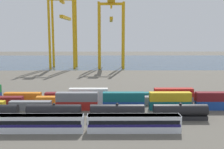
# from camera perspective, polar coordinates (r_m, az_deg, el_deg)

# --- Properties ---
(ground_plane) EXTENTS (420.00, 420.00, 0.00)m
(ground_plane) POSITION_cam_1_polar(r_m,az_deg,el_deg) (122.88, -2.69, -1.87)
(ground_plane) COLOR #5B564C
(harbour_water) EXTENTS (400.00, 110.00, 0.01)m
(harbour_water) POSITION_cam_1_polar(r_m,az_deg,el_deg) (219.72, -1.68, 2.79)
(harbour_water) COLOR #384C60
(harbour_water) RESTS_ON ground_plane
(passenger_train) EXTENTS (43.27, 3.14, 3.90)m
(passenger_train) POSITION_cam_1_polar(r_m,az_deg,el_deg) (63.89, -5.53, -9.89)
(passenger_train) COLOR silver
(passenger_train) RESTS_ON ground_plane
(freight_tank_row) EXTENTS (63.08, 2.94, 4.40)m
(freight_tank_row) POSITION_cam_1_polar(r_m,az_deg,el_deg) (72.30, -5.47, -7.72)
(freight_tank_row) COLOR #232326
(freight_tank_row) RESTS_ON ground_plane
(shipping_container_1) EXTENTS (12.10, 2.44, 2.60)m
(shipping_container_1) POSITION_cam_1_polar(r_m,az_deg,el_deg) (84.62, -16.53, -6.17)
(shipping_container_1) COLOR slate
(shipping_container_1) RESTS_ON ground_plane
(shipping_container_2) EXTENTS (12.10, 2.44, 2.60)m
(shipping_container_2) POSITION_cam_1_polar(r_m,az_deg,el_deg) (81.90, -7.26, -6.36)
(shipping_container_2) COLOR #AD211C
(shipping_container_2) RESTS_ON ground_plane
(shipping_container_3) EXTENTS (12.10, 2.44, 2.60)m
(shipping_container_3) POSITION_cam_1_polar(r_m,az_deg,el_deg) (81.26, -7.29, -4.59)
(shipping_container_3) COLOR slate
(shipping_container_3) RESTS_ON shipping_container_2
(shipping_container_4) EXTENTS (12.10, 2.44, 2.60)m
(shipping_container_4) POSITION_cam_1_polar(r_m,az_deg,el_deg) (81.41, 2.39, -6.39)
(shipping_container_4) COLOR #1C4299
(shipping_container_4) RESTS_ON ground_plane
(shipping_container_5) EXTENTS (12.10, 2.44, 2.60)m
(shipping_container_5) POSITION_cam_1_polar(r_m,az_deg,el_deg) (80.77, 2.40, -4.61)
(shipping_container_5) COLOR #146066
(shipping_container_5) RESTS_ON shipping_container_4
(shipping_container_6) EXTENTS (12.10, 2.44, 2.60)m
(shipping_container_6) POSITION_cam_1_polar(r_m,az_deg,el_deg) (83.18, 11.88, -6.24)
(shipping_container_6) COLOR #146066
(shipping_container_6) RESTS_ON ground_plane
(shipping_container_7) EXTENTS (12.10, 2.44, 2.60)m
(shipping_container_7) POSITION_cam_1_polar(r_m,az_deg,el_deg) (82.56, 11.93, -4.50)
(shipping_container_7) COLOR gold
(shipping_container_7) RESTS_ON shipping_container_6
(shipping_container_8) EXTENTS (12.10, 2.44, 2.60)m
(shipping_container_8) POSITION_cam_1_polar(r_m,az_deg,el_deg) (87.09, 20.73, -5.95)
(shipping_container_8) COLOR #1C4299
(shipping_container_8) RESTS_ON ground_plane
(shipping_container_9) EXTENTS (12.10, 2.44, 2.60)m
(shipping_container_9) POSITION_cam_1_polar(r_m,az_deg,el_deg) (86.50, 20.83, -4.29)
(shipping_container_9) COLOR maroon
(shipping_container_9) RESTS_ON shipping_container_8
(shipping_container_11) EXTENTS (12.10, 2.44, 2.60)m
(shipping_container_11) POSITION_cam_1_polar(r_m,az_deg,el_deg) (93.16, -21.53, -5.07)
(shipping_container_11) COLOR maroon
(shipping_container_11) RESTS_ON ground_plane
(shipping_container_12) EXTENTS (6.04, 2.44, 2.60)m
(shipping_container_12) POSITION_cam_1_polar(r_m,az_deg,el_deg) (89.23, -13.48, -5.28)
(shipping_container_12) COLOR orange
(shipping_container_12) RESTS_ON ground_plane
(shipping_container_13) EXTENTS (12.10, 2.44, 2.60)m
(shipping_container_13) POSITION_cam_1_polar(r_m,az_deg,el_deg) (87.19, -4.86, -5.40)
(shipping_container_13) COLOR silver
(shipping_container_13) RESTS_ON ground_plane
(shipping_container_14) EXTENTS (12.10, 2.44, 2.60)m
(shipping_container_14) POSITION_cam_1_polar(r_m,az_deg,el_deg) (86.60, -4.89, -3.73)
(shipping_container_14) COLOR silver
(shipping_container_14) RESTS_ON shipping_container_13
(shipping_container_15) EXTENTS (12.10, 2.44, 2.60)m
(shipping_container_15) POSITION_cam_1_polar(r_m,az_deg,el_deg) (87.17, 3.96, -5.39)
(shipping_container_15) COLOR slate
(shipping_container_15) RESTS_ON ground_plane
(shipping_container_16) EXTENTS (12.10, 2.44, 2.60)m
(shipping_container_16) POSITION_cam_1_polar(r_m,az_deg,el_deg) (89.18, 12.58, -5.26)
(shipping_container_16) COLOR slate
(shipping_container_16) RESTS_ON ground_plane
(shipping_container_17) EXTENTS (12.10, 2.44, 2.60)m
(shipping_container_17) POSITION_cam_1_polar(r_m,az_deg,el_deg) (88.60, 12.63, -3.63)
(shipping_container_17) COLOR #AD211C
(shipping_container_17) RESTS_ON shipping_container_16
(shipping_container_18) EXTENTS (12.10, 2.44, 2.60)m
(shipping_container_18) POSITION_cam_1_polar(r_m,az_deg,el_deg) (93.07, 20.64, -5.03)
(shipping_container_18) COLOR gold
(shipping_container_18) RESTS_ON ground_plane
(shipping_container_22) EXTENTS (12.10, 2.44, 2.60)m
(shipping_container_22) POSITION_cam_1_polar(r_m,az_deg,el_deg) (97.08, -17.96, -4.34)
(shipping_container_22) COLOR orange
(shipping_container_22) RESTS_ON ground_plane
(shipping_container_23) EXTENTS (12.10, 2.44, 2.60)m
(shipping_container_23) POSITION_cam_1_polar(r_m,az_deg,el_deg) (93.90, -10.06, -4.48)
(shipping_container_23) COLOR maroon
(shipping_container_23) RESTS_ON ground_plane
(shipping_container_24) EXTENTS (12.10, 2.44, 2.60)m
(shipping_container_24) POSITION_cam_1_polar(r_m,az_deg,el_deg) (92.59, -1.77, -4.54)
(shipping_container_24) COLOR #AD211C
(shipping_container_24) RESTS_ON ground_plane
(shipping_container_25) EXTENTS (12.10, 2.44, 2.60)m
(shipping_container_25) POSITION_cam_1_polar(r_m,az_deg,el_deg) (93.25, 6.58, -4.50)
(shipping_container_25) COLOR #146066
(shipping_container_25) RESTS_ON ground_plane
(shipping_container_26) EXTENTS (12.10, 2.44, 2.60)m
(shipping_container_26) POSITION_cam_1_polar(r_m,az_deg,el_deg) (95.82, 14.65, -4.37)
(shipping_container_26) COLOR maroon
(shipping_container_26) RESTS_ON ground_plane
(gantry_crane_west) EXTENTS (16.69, 37.63, 47.16)m
(gantry_crane_west) POSITION_cam_1_polar(r_m,az_deg,el_deg) (182.46, -10.01, 10.35)
(gantry_crane_west) COLOR gold
(gantry_crane_west) RESTS_ON ground_plane
(gantry_crane_central) EXTENTS (16.79, 37.23, 44.30)m
(gantry_crane_central) POSITION_cam_1_polar(r_m,az_deg,el_deg) (179.93, -0.16, 10.06)
(gantry_crane_central) COLOR gold
(gantry_crane_central) RESTS_ON ground_plane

